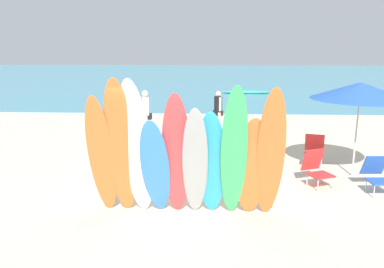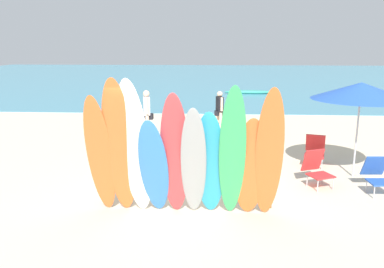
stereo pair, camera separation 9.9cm
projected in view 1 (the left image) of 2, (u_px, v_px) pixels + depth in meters
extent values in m
plane|color=beige|center=(202.00, 102.00, 21.44)|extent=(60.00, 60.00, 0.00)
cube|color=teal|center=(206.00, 77.00, 37.35)|extent=(60.00, 40.00, 0.02)
cylinder|color=brown|center=(106.00, 191.00, 7.84)|extent=(0.07, 0.07, 0.57)
cylinder|color=brown|center=(271.00, 194.00, 7.69)|extent=(0.07, 0.07, 0.57)
cylinder|color=brown|center=(188.00, 179.00, 7.70)|extent=(3.44, 0.06, 0.06)
ellipsoid|color=orange|center=(102.00, 157.00, 6.99)|extent=(0.51, 1.00, 2.39)
ellipsoid|color=orange|center=(121.00, 150.00, 6.92)|extent=(0.61, 1.06, 2.68)
ellipsoid|color=white|center=(137.00, 150.00, 6.91)|extent=(0.61, 1.00, 2.67)
ellipsoid|color=#337AD1|center=(155.00, 169.00, 7.00)|extent=(0.55, 0.97, 1.99)
ellipsoid|color=#D13D42|center=(176.00, 157.00, 6.90)|extent=(0.55, 0.98, 2.44)
ellipsoid|color=#999EA3|center=(195.00, 164.00, 6.91)|extent=(0.49, 1.01, 2.21)
ellipsoid|color=#289EC6|center=(211.00, 165.00, 7.01)|extent=(0.59, 0.84, 2.11)
ellipsoid|color=#38B266|center=(234.00, 155.00, 6.76)|extent=(0.48, 1.13, 2.59)
ellipsoid|color=orange|center=(252.00, 169.00, 6.96)|extent=(0.59, 0.79, 2.01)
ellipsoid|color=orange|center=(270.00, 157.00, 6.74)|extent=(0.56, 1.09, 2.55)
cylinder|color=beige|center=(217.00, 120.00, 14.63)|extent=(0.11, 0.11, 0.71)
cylinder|color=beige|center=(219.00, 122.00, 14.35)|extent=(0.11, 0.11, 0.71)
cube|color=black|center=(218.00, 113.00, 14.42)|extent=(0.38, 0.24, 0.17)
cube|color=black|center=(218.00, 104.00, 14.34)|extent=(0.29, 0.41, 0.56)
sphere|color=beige|center=(218.00, 94.00, 14.25)|extent=(0.20, 0.20, 0.20)
cylinder|color=beige|center=(216.00, 102.00, 14.56)|extent=(0.09, 0.09, 0.50)
cylinder|color=beige|center=(220.00, 104.00, 14.11)|extent=(0.09, 0.09, 0.50)
cylinder|color=beige|center=(146.00, 127.00, 13.32)|extent=(0.12, 0.12, 0.79)
cylinder|color=beige|center=(146.00, 125.00, 13.63)|extent=(0.12, 0.12, 0.79)
cube|color=black|center=(146.00, 116.00, 13.40)|extent=(0.42, 0.26, 0.19)
cube|color=silver|center=(145.00, 106.00, 13.31)|extent=(0.30, 0.44, 0.62)
sphere|color=beige|center=(145.00, 94.00, 13.22)|extent=(0.22, 0.22, 0.22)
cylinder|color=beige|center=(146.00, 106.00, 13.06)|extent=(0.10, 0.10, 0.55)
cylinder|color=beige|center=(145.00, 104.00, 13.56)|extent=(0.10, 0.10, 0.55)
cylinder|color=#B7B7BC|center=(318.00, 185.00, 8.55)|extent=(0.02, 0.02, 0.28)
cylinder|color=#B7B7BC|center=(333.00, 183.00, 8.69)|extent=(0.02, 0.02, 0.28)
cylinder|color=#B7B7BC|center=(307.00, 180.00, 8.89)|extent=(0.02, 0.02, 0.28)
cylinder|color=#B7B7BC|center=(322.00, 178.00, 9.04)|extent=(0.02, 0.02, 0.28)
cube|color=red|center=(321.00, 175.00, 8.76)|extent=(0.64, 0.61, 0.03)
cube|color=red|center=(313.00, 160.00, 8.98)|extent=(0.54, 0.38, 0.53)
cylinder|color=#B7B7BC|center=(304.00, 162.00, 10.22)|extent=(0.02, 0.02, 0.28)
cylinder|color=#B7B7BC|center=(321.00, 164.00, 10.09)|extent=(0.02, 0.02, 0.28)
cylinder|color=#B7B7BC|center=(305.00, 158.00, 10.57)|extent=(0.02, 0.02, 0.28)
cylinder|color=#B7B7BC|center=(321.00, 160.00, 10.44)|extent=(0.02, 0.02, 0.28)
cube|color=red|center=(313.00, 155.00, 10.29)|extent=(0.61, 0.57, 0.03)
cube|color=red|center=(315.00, 143.00, 10.55)|extent=(0.55, 0.39, 0.51)
cylinder|color=#B7B7BC|center=(374.00, 192.00, 8.20)|extent=(0.02, 0.02, 0.28)
cylinder|color=#B7B7BC|center=(366.00, 185.00, 8.56)|extent=(0.02, 0.02, 0.28)
cube|color=blue|center=(380.00, 182.00, 8.35)|extent=(0.52, 0.48, 0.03)
cube|color=blue|center=(374.00, 165.00, 8.63)|extent=(0.51, 0.31, 0.50)
cylinder|color=silver|center=(356.00, 132.00, 9.35)|extent=(0.04, 0.04, 2.20)
cone|color=blue|center=(360.00, 91.00, 9.12)|extent=(2.28, 2.28, 0.40)
ellipsoid|color=teal|center=(246.00, 92.00, 24.97)|extent=(3.19, 0.47, 0.25)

